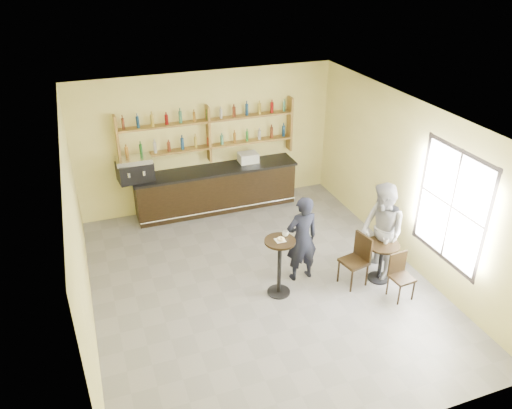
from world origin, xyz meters
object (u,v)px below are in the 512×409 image
object	(u,v)px
pedestal_table	(279,267)
chair_west	(354,261)
pastry_case	(248,158)
espresso_machine	(135,169)
cafe_table	(381,262)
patron_second	(382,232)
chair_south	(402,278)
man_main	(302,239)
bar_counter	(216,189)

from	to	relation	value
pedestal_table	chair_west	world-z (taller)	pedestal_table
chair_west	pastry_case	bearing A→B (deg)	179.93
espresso_machine	chair_west	bearing A→B (deg)	-54.56
pastry_case	cafe_table	size ratio (longest dim) A/B	0.58
chair_west	patron_second	size ratio (longest dim) A/B	0.53
pedestal_table	chair_south	world-z (taller)	pedestal_table
man_main	cafe_table	size ratio (longest dim) A/B	2.20
bar_counter	man_main	world-z (taller)	man_main
cafe_table	patron_second	world-z (taller)	patron_second
man_main	chair_south	distance (m)	1.89
bar_counter	cafe_table	bearing A→B (deg)	-60.88
bar_counter	chair_west	bearing A→B (deg)	-67.40
cafe_table	patron_second	xyz separation A→B (m)	(0.05, 0.16, 0.55)
espresso_machine	pastry_case	bearing A→B (deg)	-6.58
man_main	chair_west	bearing A→B (deg)	145.60
espresso_machine	cafe_table	bearing A→B (deg)	-50.58
man_main	patron_second	distance (m)	1.48
pastry_case	pedestal_table	xyz separation A→B (m)	(-0.65, -3.50, -0.61)
chair_west	bar_counter	bearing A→B (deg)	-168.78
bar_counter	pastry_case	xyz separation A→B (m)	(0.80, 0.00, 0.65)
pastry_case	pedestal_table	bearing A→B (deg)	-104.05
pedestal_table	espresso_machine	bearing A→B (deg)	119.22
bar_counter	chair_south	xyz separation A→B (m)	(2.14, -4.36, -0.09)
cafe_table	bar_counter	bearing A→B (deg)	119.12
chair_south	cafe_table	bearing A→B (deg)	89.55
chair_west	cafe_table	bearing A→B (deg)	73.43
man_main	chair_south	xyz separation A→B (m)	(1.42, -1.16, -0.43)
man_main	chair_west	world-z (taller)	man_main
espresso_machine	chair_west	xyz separation A→B (m)	(3.34, -3.71, -0.80)
man_main	patron_second	world-z (taller)	patron_second
pastry_case	man_main	world-z (taller)	man_main
espresso_machine	pedestal_table	distance (m)	4.07
pedestal_table	man_main	distance (m)	0.70
cafe_table	chair_south	xyz separation A→B (m)	(0.05, -0.60, 0.04)
man_main	chair_south	world-z (taller)	man_main
espresso_machine	patron_second	distance (m)	5.35
espresso_machine	pastry_case	xyz separation A→B (m)	(2.60, 0.00, -0.13)
pedestal_table	chair_south	bearing A→B (deg)	-23.46
espresso_machine	cafe_table	xyz separation A→B (m)	(3.89, -3.76, -0.91)
pastry_case	man_main	size ratio (longest dim) A/B	0.27
bar_counter	chair_south	world-z (taller)	bar_counter
pedestal_table	cafe_table	xyz separation A→B (m)	(1.94, -0.26, -0.17)
pedestal_table	chair_south	distance (m)	2.17
man_main	bar_counter	bearing A→B (deg)	-79.70
pastry_case	espresso_machine	bearing A→B (deg)	176.41
cafe_table	chair_west	distance (m)	0.56
pedestal_table	patron_second	world-z (taller)	patron_second
bar_counter	pastry_case	world-z (taller)	pastry_case
pastry_case	pedestal_table	distance (m)	3.61
bar_counter	chair_west	world-z (taller)	bar_counter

